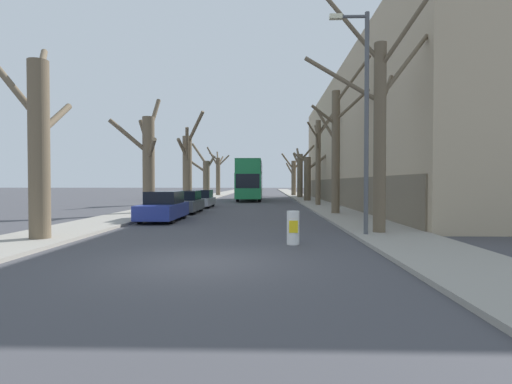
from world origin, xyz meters
name	(u,v)px	position (x,y,z in m)	size (l,w,h in m)	color
ground_plane	(199,263)	(0.00, 0.00, 0.00)	(300.00, 300.00, 0.00)	#424247
sidewalk_left	(215,195)	(-6.19, 50.00, 0.06)	(2.91, 120.00, 0.12)	gray
sidewalk_right	(298,196)	(6.19, 50.00, 0.06)	(2.91, 120.00, 0.12)	gray
building_facade_right	(389,141)	(12.64, 26.65, 5.72)	(10.08, 43.28, 11.46)	tan
street_tree_left_0	(38,141)	(-5.92, 3.42, 3.33)	(2.95, 2.70, 7.06)	brown
street_tree_left_1	(148,160)	(-5.72, 14.90, 3.33)	(3.18, 2.86, 7.32)	brown
street_tree_left_2	(188,165)	(-5.72, 27.18, 3.57)	(2.49, 2.41, 8.40)	brown
street_tree_left_3	(205,176)	(-5.98, 39.47, 2.79)	(3.71, 2.23, 7.00)	brown
street_tree_left_4	(218,173)	(-5.75, 50.19, 3.45)	(3.12, 3.89, 7.20)	brown
street_tree_right_0	(379,123)	(5.79, 5.28, 4.15)	(4.66, 3.45, 8.91)	brown
street_tree_right_1	(336,146)	(5.82, 14.52, 4.15)	(3.29, 2.43, 9.12)	brown
street_tree_right_2	(319,158)	(5.95, 23.76, 4.05)	(2.79, 3.07, 8.29)	brown
street_tree_right_3	(309,176)	(5.98, 32.15, 2.67)	(4.03, 2.13, 5.29)	brown
street_tree_right_4	(300,173)	(5.88, 41.69, 3.15)	(2.72, 1.65, 6.82)	brown
street_tree_right_5	(293,176)	(5.58, 50.25, 2.93)	(3.38, 1.68, 6.37)	brown
double_decker_bus	(250,178)	(-0.24, 34.16, 2.48)	(2.62, 10.23, 4.37)	#1E7F47
parked_car_0	(164,207)	(-3.65, 10.65, 0.71)	(1.75, 4.55, 1.51)	navy
parked_car_1	(186,202)	(-3.65, 16.19, 0.67)	(1.79, 4.44, 1.43)	#4C5156
parked_car_2	(200,199)	(-3.65, 21.94, 0.65)	(1.88, 4.34, 1.38)	#9EA3AD
lamp_post	(364,112)	(5.07, 4.64, 4.43)	(1.40, 0.20, 7.94)	#4C4F54
traffic_bollard	(293,228)	(2.48, 2.97, 0.53)	(0.40, 0.41, 1.06)	white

